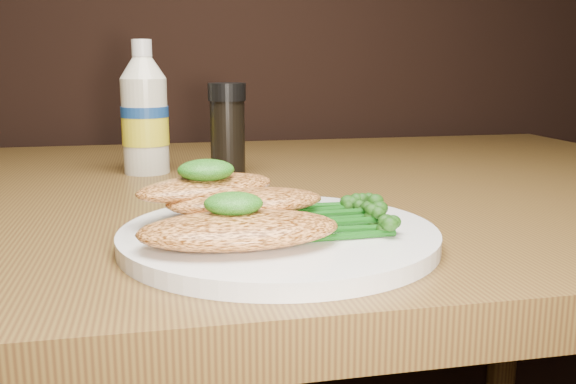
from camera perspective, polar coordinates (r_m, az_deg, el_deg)
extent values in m
cylinder|color=white|center=(0.50, -0.83, -4.02)|extent=(0.25, 0.25, 0.01)
ellipsoid|color=#E69249|center=(0.45, -4.39, -3.39)|extent=(0.15, 0.08, 0.02)
ellipsoid|color=#E69249|center=(0.51, -3.86, -0.84)|extent=(0.13, 0.07, 0.02)
ellipsoid|color=#E69249|center=(0.53, -7.33, 0.42)|extent=(0.14, 0.11, 0.02)
ellipsoid|color=#0F3808|center=(0.46, -4.93, -1.05)|extent=(0.05, 0.05, 0.02)
ellipsoid|color=#0F3808|center=(0.52, -7.39, 1.96)|extent=(0.05, 0.05, 0.02)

